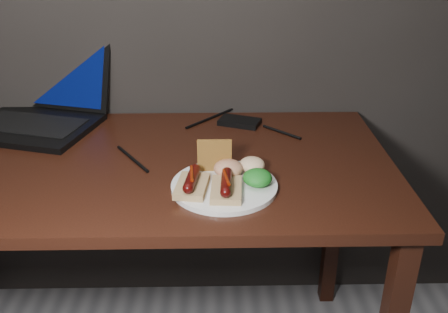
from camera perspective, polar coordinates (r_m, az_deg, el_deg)
name	(u,v)px	position (r m, az deg, el deg)	size (l,w,h in m)	color
desk	(133,190)	(1.39, -10.36, -3.74)	(1.40, 0.70, 0.75)	black
laptop	(41,107)	(1.66, -20.17, 5.32)	(0.45, 0.45, 0.25)	black
hard_drive	(240,122)	(1.56, 1.79, 3.99)	(0.12, 0.07, 0.02)	black
desk_cables	(145,139)	(1.47, -9.00, 2.03)	(0.94, 0.45, 0.01)	black
plate	(224,186)	(1.20, 0.03, -3.38)	(0.26, 0.26, 0.01)	silver
bread_sausage_left	(192,183)	(1.17, -3.69, -3.01)	(0.09, 0.12, 0.04)	tan
bread_sausage_center	(226,186)	(1.15, 0.26, -3.43)	(0.08, 0.12, 0.04)	tan
crispbread	(215,155)	(1.23, -1.09, 0.12)	(0.09, 0.01, 0.09)	#AC7C2F
salad_greens	(258,178)	(1.18, 3.85, -2.43)	(0.07, 0.07, 0.04)	#105115
salsa_mound	(228,168)	(1.22, 0.49, -1.36)	(0.07, 0.07, 0.04)	#AA1F11
coleslaw_mound	(252,165)	(1.25, 3.22, -0.93)	(0.06, 0.06, 0.04)	beige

